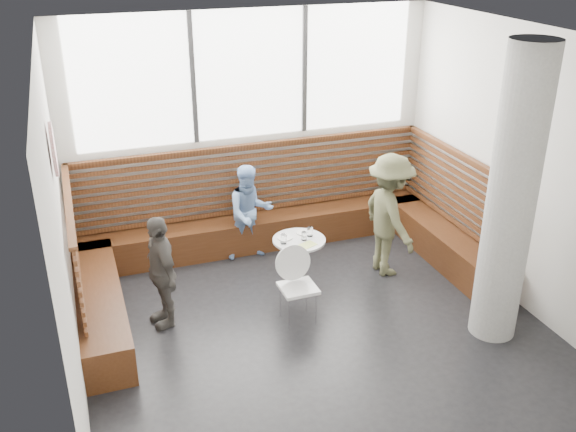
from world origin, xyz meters
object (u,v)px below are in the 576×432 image
object	(u,v)px
cafe_table	(299,253)
child_left	(161,271)
concrete_column	(511,199)
cafe_chair	(296,279)
child_back	(250,213)
adult_man	(389,215)

from	to	relation	value
cafe_table	child_left	xyz separation A→B (m)	(-1.71, -0.23, 0.19)
concrete_column	cafe_chair	distance (m)	2.46
cafe_table	child_left	size ratio (longest dim) A/B	0.50
cafe_table	child_back	distance (m)	1.04
cafe_table	cafe_chair	distance (m)	0.69
child_back	adult_man	bearing A→B (deg)	-32.46
cafe_table	adult_man	distance (m)	1.26
concrete_column	adult_man	world-z (taller)	concrete_column
concrete_column	cafe_chair	bearing A→B (deg)	153.69
concrete_column	cafe_table	distance (m)	2.60
concrete_column	child_back	size ratio (longest dim) A/B	2.44
child_left	cafe_chair	bearing A→B (deg)	64.98
concrete_column	cafe_table	size ratio (longest dim) A/B	4.82
cafe_chair	adult_man	world-z (taller)	adult_man
child_left	concrete_column	bearing A→B (deg)	58.69
concrete_column	child_left	world-z (taller)	concrete_column
concrete_column	cafe_table	xyz separation A→B (m)	(-1.70, 1.61, -1.12)
cafe_table	adult_man	bearing A→B (deg)	-0.24
concrete_column	child_back	world-z (taller)	concrete_column
cafe_chair	child_back	xyz separation A→B (m)	(-0.07, 1.60, 0.15)
adult_man	child_left	distance (m)	2.94
concrete_column	cafe_chair	world-z (taller)	concrete_column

